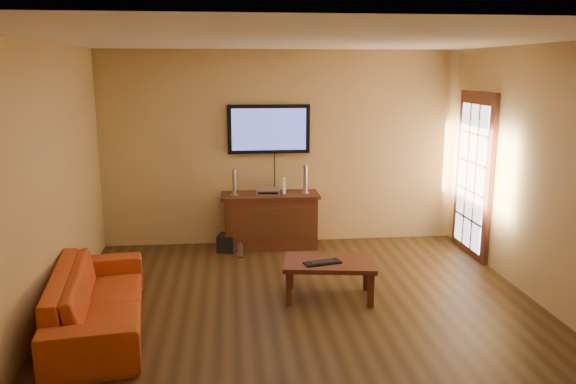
{
  "coord_description": "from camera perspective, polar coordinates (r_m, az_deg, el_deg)",
  "views": [
    {
      "loc": [
        -0.73,
        -5.26,
        2.44
      ],
      "look_at": [
        -0.09,
        0.8,
        1.1
      ],
      "focal_mm": 35.0,
      "sensor_mm": 36.0,
      "label": 1
    }
  ],
  "objects": [
    {
      "name": "ground_plane",
      "position": [
        5.84,
        1.77,
        -12.28
      ],
      "size": [
        5.0,
        5.0,
        0.0
      ],
      "primitive_type": "plane",
      "color": "black",
      "rests_on": "ground"
    },
    {
      "name": "room_walls",
      "position": [
        5.98,
        1.08,
        5.17
      ],
      "size": [
        5.0,
        5.0,
        5.0
      ],
      "color": "tan",
      "rests_on": "ground"
    },
    {
      "name": "french_door",
      "position": [
        7.78,
        18.32,
        1.48
      ],
      "size": [
        0.07,
        1.02,
        2.22
      ],
      "color": "#3E1A0E",
      "rests_on": "ground"
    },
    {
      "name": "media_console",
      "position": [
        7.79,
        -1.79,
        -2.9
      ],
      "size": [
        1.33,
        0.51,
        0.76
      ],
      "color": "#3E1A0E",
      "rests_on": "ground"
    },
    {
      "name": "television",
      "position": [
        7.77,
        -1.97,
        6.4
      ],
      "size": [
        1.14,
        0.08,
        0.67
      ],
      "color": "black",
      "rests_on": "ground"
    },
    {
      "name": "coffee_table",
      "position": [
        6.11,
        4.2,
        -7.51
      ],
      "size": [
        1.05,
        0.72,
        0.42
      ],
      "color": "#3E1A0E",
      "rests_on": "ground"
    },
    {
      "name": "sofa",
      "position": [
        5.69,
        -18.83,
        -9.34
      ],
      "size": [
        0.87,
        2.1,
        0.8
      ],
      "primitive_type": "imported",
      "rotation": [
        0.0,
        0.0,
        1.71
      ],
      "color": "#B03E13",
      "rests_on": "ground"
    },
    {
      "name": "speaker_left",
      "position": [
        7.62,
        -5.49,
        0.87
      ],
      "size": [
        0.1,
        0.1,
        0.35
      ],
      "color": "silver",
      "rests_on": "media_console"
    },
    {
      "name": "speaker_right",
      "position": [
        7.71,
        1.77,
        1.21
      ],
      "size": [
        0.11,
        0.11,
        0.39
      ],
      "color": "silver",
      "rests_on": "media_console"
    },
    {
      "name": "av_receiver",
      "position": [
        7.68,
        -2.0,
        0.05
      ],
      "size": [
        0.34,
        0.26,
        0.07
      ],
      "primitive_type": "cube",
      "rotation": [
        0.0,
        0.0,
        -0.12
      ],
      "color": "silver",
      "rests_on": "media_console"
    },
    {
      "name": "game_console",
      "position": [
        7.73,
        -0.38,
        0.66
      ],
      "size": [
        0.05,
        0.15,
        0.21
      ],
      "primitive_type": "cube",
      "rotation": [
        0.0,
        0.0,
        -0.06
      ],
      "color": "white",
      "rests_on": "media_console"
    },
    {
      "name": "subwoofer",
      "position": [
        7.73,
        -6.18,
        -5.16
      ],
      "size": [
        0.3,
        0.3,
        0.24
      ],
      "primitive_type": "cube",
      "rotation": [
        0.0,
        0.0,
        -0.31
      ],
      "color": "black",
      "rests_on": "ground"
    },
    {
      "name": "bottle",
      "position": [
        7.47,
        -4.87,
        -5.92
      ],
      "size": [
        0.07,
        0.07,
        0.21
      ],
      "color": "white",
      "rests_on": "ground"
    },
    {
      "name": "keyboard",
      "position": [
        6.01,
        3.52,
        -7.17
      ],
      "size": [
        0.42,
        0.24,
        0.02
      ],
      "color": "black",
      "rests_on": "coffee_table"
    }
  ]
}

